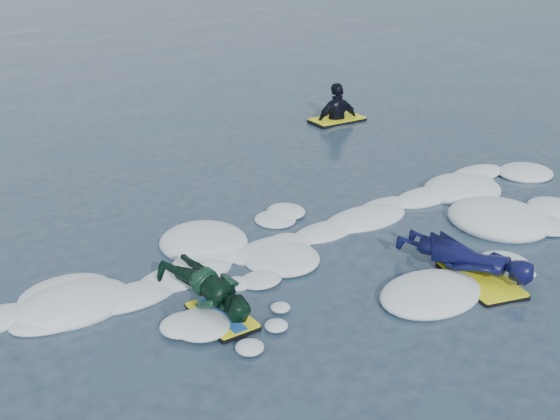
# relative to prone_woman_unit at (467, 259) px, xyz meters

# --- Properties ---
(ground) EXTENTS (120.00, 120.00, 0.00)m
(ground) POSITION_rel_prone_woman_unit_xyz_m (-2.43, 0.44, -0.21)
(ground) COLOR #1D3846
(ground) RESTS_ON ground
(foam_band) EXTENTS (12.00, 3.10, 0.30)m
(foam_band) POSITION_rel_prone_woman_unit_xyz_m (-2.43, 1.48, -0.21)
(foam_band) COLOR white
(foam_band) RESTS_ON ground
(prone_woman_unit) EXTENTS (0.98, 1.70, 0.42)m
(prone_woman_unit) POSITION_rel_prone_woman_unit_xyz_m (0.00, 0.00, 0.00)
(prone_woman_unit) COLOR black
(prone_woman_unit) RESTS_ON ground
(prone_child_unit) EXTENTS (0.69, 1.31, 0.50)m
(prone_child_unit) POSITION_rel_prone_woman_unit_xyz_m (-2.81, 1.03, 0.04)
(prone_child_unit) COLOR black
(prone_child_unit) RESTS_ON ground
(waiting_rider_unit) EXTENTS (1.12, 0.66, 1.64)m
(waiting_rider_unit) POSITION_rel_prone_woman_unit_xyz_m (2.90, 5.80, -0.24)
(waiting_rider_unit) COLOR black
(waiting_rider_unit) RESTS_ON ground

